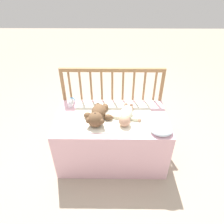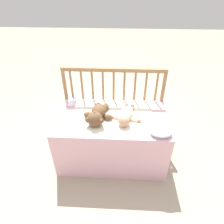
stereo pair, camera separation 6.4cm
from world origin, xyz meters
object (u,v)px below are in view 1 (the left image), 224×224
(baby, at_px, (126,115))
(small_pillow, at_px, (162,130))
(baby_bottle, at_px, (71,102))
(teddy_bear, at_px, (98,115))

(baby, bearing_deg, small_pillow, -35.43)
(baby_bottle, bearing_deg, small_pillow, -27.69)
(small_pillow, bearing_deg, teddy_bear, 161.91)
(baby, xyz_separation_m, small_pillow, (0.30, -0.21, -0.01))
(teddy_bear, relative_size, baby_bottle, 2.53)
(baby, relative_size, baby_bottle, 2.55)
(teddy_bear, xyz_separation_m, baby, (0.27, 0.03, -0.02))
(baby_bottle, bearing_deg, teddy_bear, -42.13)
(baby, xyz_separation_m, baby_bottle, (-0.56, 0.24, -0.02))
(teddy_bear, height_order, baby_bottle, teddy_bear)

